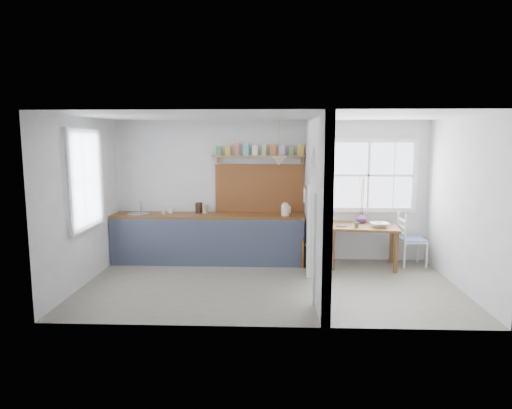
{
  "coord_description": "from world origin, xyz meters",
  "views": [
    {
      "loc": [
        0.07,
        -6.88,
        2.27
      ],
      "look_at": [
        -0.22,
        0.28,
        1.23
      ],
      "focal_mm": 32.0,
      "sensor_mm": 36.0,
      "label": 1
    }
  ],
  "objects_px": {
    "chair_left": "(312,241)",
    "vase": "(362,218)",
    "chair_right": "(412,239)",
    "kettle": "(285,209)",
    "dining_table": "(363,246)"
  },
  "relations": [
    {
      "from": "chair_left",
      "to": "dining_table",
      "type": "bearing_deg",
      "value": 102.95
    },
    {
      "from": "vase",
      "to": "dining_table",
      "type": "bearing_deg",
      "value": -91.2
    },
    {
      "from": "kettle",
      "to": "chair_right",
      "type": "bearing_deg",
      "value": 25.06
    },
    {
      "from": "chair_right",
      "to": "kettle",
      "type": "bearing_deg",
      "value": 86.16
    },
    {
      "from": "chair_right",
      "to": "vase",
      "type": "relative_size",
      "value": 5.03
    },
    {
      "from": "dining_table",
      "to": "vase",
      "type": "height_order",
      "value": "vase"
    },
    {
      "from": "kettle",
      "to": "vase",
      "type": "bearing_deg",
      "value": 31.29
    },
    {
      "from": "chair_left",
      "to": "vase",
      "type": "xyz_separation_m",
      "value": [
        0.9,
        0.22,
        0.4
      ]
    },
    {
      "from": "kettle",
      "to": "chair_left",
      "type": "bearing_deg",
      "value": 17.8
    },
    {
      "from": "dining_table",
      "to": "chair_left",
      "type": "distance_m",
      "value": 0.9
    },
    {
      "from": "chair_left",
      "to": "vase",
      "type": "bearing_deg",
      "value": 118.27
    },
    {
      "from": "dining_table",
      "to": "vase",
      "type": "relative_size",
      "value": 6.21
    },
    {
      "from": "chair_left",
      "to": "chair_right",
      "type": "height_order",
      "value": "chair_right"
    },
    {
      "from": "kettle",
      "to": "dining_table",
      "type": "bearing_deg",
      "value": 21.23
    },
    {
      "from": "dining_table",
      "to": "chair_right",
      "type": "distance_m",
      "value": 0.9
    }
  ]
}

